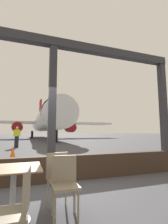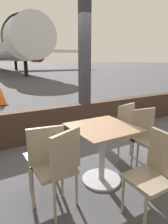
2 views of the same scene
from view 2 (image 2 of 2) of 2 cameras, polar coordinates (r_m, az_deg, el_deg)
name	(u,v)px [view 2 (image 2 of 2)]	position (r m, az deg, el deg)	size (l,w,h in m)	color
window_frame	(85,70)	(4.32, 0.17, 12.03)	(7.96, 0.24, 3.96)	#38281E
dining_table	(102,150)	(2.66, 5.21, -10.94)	(0.77, 0.77, 0.77)	#8C6B4C
cafe_chair_window_left	(59,164)	(2.12, -7.10, -14.65)	(0.50, 0.50, 0.93)	gray
cafe_chair_window_right	(147,134)	(3.03, 17.68, -6.12)	(0.42, 0.42, 0.91)	gray
cafe_chair_aisle_left	(131,128)	(3.22, 13.28, -4.62)	(0.46, 0.46, 0.92)	gray
cafe_chair_aisle_right	(156,170)	(2.15, 20.03, -15.40)	(0.42, 0.42, 0.91)	gray
cafe_chair_side_extra	(45,155)	(2.36, -11.15, -11.93)	(0.44, 0.44, 0.91)	gray
airplane	(2,47)	(33.52, -22.66, 16.88)	(29.62, 34.00, 10.50)	silver
traffic_cone	(2,97)	(7.78, -22.64, 4.07)	(0.36, 0.36, 0.65)	orange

